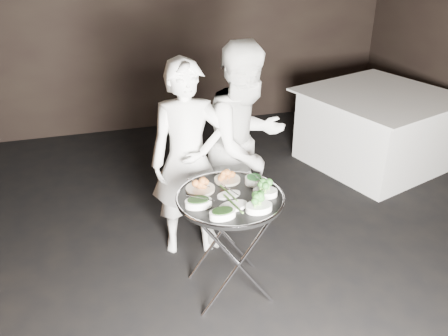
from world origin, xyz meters
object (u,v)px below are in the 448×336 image
object	(u,v)px
waiter_left	(188,161)
dining_table	(376,129)
serving_tray	(230,198)
waiter_right	(246,144)
tray_stand	(230,241)

from	to	relation	value
waiter_left	dining_table	world-z (taller)	waiter_left
waiter_left	dining_table	distance (m)	2.58
serving_tray	waiter_right	size ratio (longest dim) A/B	0.44
dining_table	serving_tray	bearing A→B (deg)	-143.89
dining_table	waiter_left	bearing A→B (deg)	-157.39
tray_stand	waiter_left	distance (m)	0.74
tray_stand	serving_tray	distance (m)	0.35
tray_stand	dining_table	bearing A→B (deg)	36.11
tray_stand	waiter_left	size ratio (longest dim) A/B	0.49
tray_stand	waiter_right	bearing A→B (deg)	63.75
waiter_left	waiter_right	size ratio (longest dim) A/B	0.95
tray_stand	serving_tray	world-z (taller)	serving_tray
tray_stand	waiter_right	distance (m)	0.88
dining_table	tray_stand	bearing A→B (deg)	-143.89
tray_stand	waiter_right	xyz separation A→B (m)	(0.35, 0.70, 0.40)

